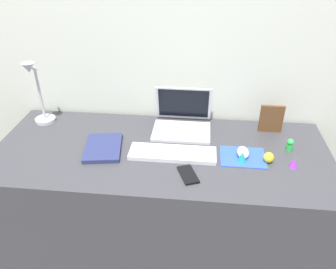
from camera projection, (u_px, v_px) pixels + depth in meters
name	position (u px, v px, depth m)	size (l,w,h in m)	color
ground_plane	(162.00, 253.00, 2.03)	(6.00, 6.00, 0.00)	#59514C
back_wall	(169.00, 110.00, 1.97)	(2.83, 0.05, 1.52)	beige
desk	(162.00, 207.00, 1.84)	(1.63, 0.69, 0.74)	#38383D
laptop	(182.00, 119.00, 1.81)	(0.30, 0.26, 0.21)	silver
keyboard	(173.00, 153.00, 1.61)	(0.41, 0.13, 0.02)	silver
mousepad	(243.00, 157.00, 1.60)	(0.21, 0.17, 0.00)	blue
mouse	(243.00, 152.00, 1.60)	(0.06, 0.10, 0.03)	silver
cell_phone	(188.00, 175.00, 1.48)	(0.06, 0.13, 0.01)	black
desk_lamp	(38.00, 95.00, 1.79)	(0.11, 0.14, 0.36)	#B7B7BC
notebook_pad	(103.00, 148.00, 1.65)	(0.17, 0.24, 0.02)	navy
picture_frame	(271.00, 119.00, 1.77)	(0.12, 0.02, 0.15)	brown
toy_figurine_teal	(242.00, 157.00, 1.56)	(0.05, 0.05, 0.05)	teal
toy_figurine_purple	(294.00, 163.00, 1.52)	(0.04, 0.04, 0.04)	purple
toy_figurine_green	(290.00, 145.00, 1.63)	(0.03, 0.03, 0.06)	green
toy_figurine_yellow	(269.00, 158.00, 1.55)	(0.05, 0.05, 0.05)	yellow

